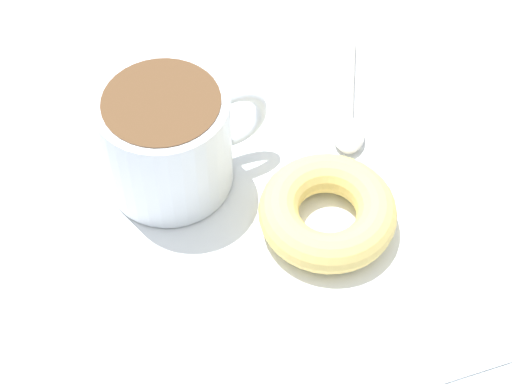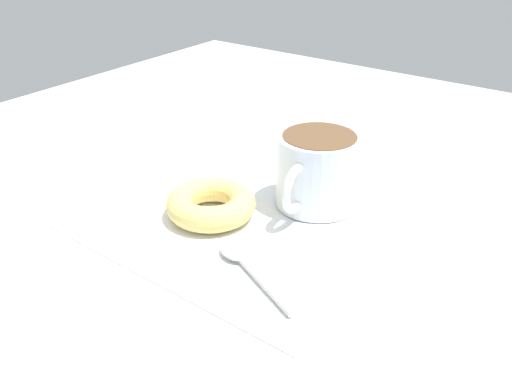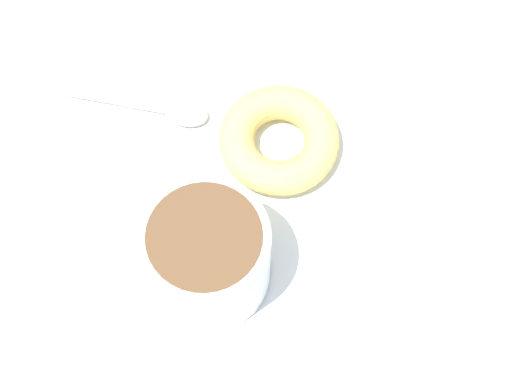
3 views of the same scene
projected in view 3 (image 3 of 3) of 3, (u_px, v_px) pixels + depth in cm
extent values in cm
cube|color=#B2BCC6|center=(225.00, 228.00, 69.23)|extent=(120.00, 120.00, 2.00)
cube|color=white|center=(256.00, 203.00, 68.88)|extent=(34.07, 34.07, 0.30)
cylinder|color=silver|center=(207.00, 256.00, 62.56)|extent=(9.36, 9.36, 8.23)
cylinder|color=brown|center=(204.00, 237.00, 58.97)|extent=(8.16, 8.16, 0.60)
torus|color=silver|center=(187.00, 195.00, 64.51)|extent=(1.35, 5.56, 5.51)
torus|color=#E5C66B|center=(279.00, 140.00, 69.37)|extent=(9.83, 9.83, 2.88)
ellipsoid|color=#B7B2A8|center=(187.00, 114.00, 71.46)|extent=(4.28, 3.70, 0.90)
cylinder|color=#B7B2A8|center=(120.00, 102.00, 72.08)|extent=(9.02, 4.62, 0.56)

